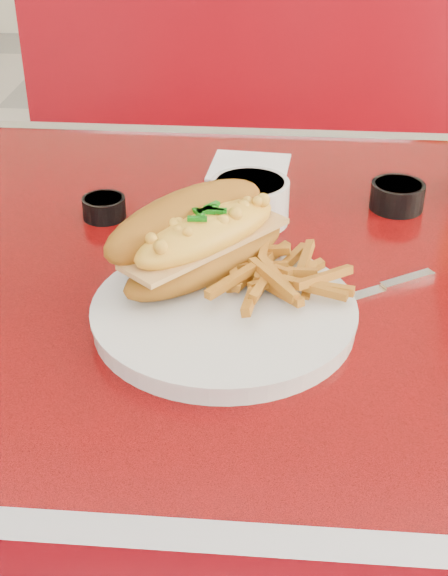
# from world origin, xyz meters

# --- Properties ---
(diner_table) EXTENTS (1.23, 0.83, 0.77)m
(diner_table) POSITION_xyz_m (0.00, 0.00, 0.61)
(diner_table) COLOR red
(diner_table) RESTS_ON ground
(booth_bench_far) EXTENTS (1.20, 0.51, 0.90)m
(booth_bench_far) POSITION_xyz_m (0.00, 0.81, 0.29)
(booth_bench_far) COLOR maroon
(booth_bench_far) RESTS_ON ground
(dinner_plate) EXTENTS (0.34, 0.34, 0.02)m
(dinner_plate) POSITION_xyz_m (-0.06, -0.13, 0.78)
(dinner_plate) COLOR silver
(dinner_plate) RESTS_ON diner_table
(mac_hoagie) EXTENTS (0.22, 0.23, 0.10)m
(mac_hoagie) POSITION_xyz_m (-0.09, -0.06, 0.83)
(mac_hoagie) COLOR #9F6219
(mac_hoagie) RESTS_ON dinner_plate
(fries_pile) EXTENTS (0.14, 0.13, 0.03)m
(fries_pile) POSITION_xyz_m (-0.01, -0.08, 0.80)
(fries_pile) COLOR orange
(fries_pile) RESTS_ON dinner_plate
(fork) EXTENTS (0.05, 0.16, 0.00)m
(fork) POSITION_xyz_m (-0.01, -0.07, 0.79)
(fork) COLOR silver
(fork) RESTS_ON dinner_plate
(gravy_ramekin) EXTENTS (0.11, 0.11, 0.05)m
(gravy_ramekin) POSITION_xyz_m (-0.04, 0.10, 0.80)
(gravy_ramekin) COLOR silver
(gravy_ramekin) RESTS_ON diner_table
(sauce_cup_left) EXTENTS (0.06, 0.06, 0.03)m
(sauce_cup_left) POSITION_xyz_m (-0.22, 0.09, 0.78)
(sauce_cup_left) COLOR black
(sauce_cup_left) RESTS_ON diner_table
(sauce_cup_right) EXTENTS (0.08, 0.08, 0.03)m
(sauce_cup_right) POSITION_xyz_m (0.14, 0.15, 0.79)
(sauce_cup_right) COLOR black
(sauce_cup_right) RESTS_ON diner_table
(knife) EXTENTS (0.16, 0.11, 0.01)m
(knife) POSITION_xyz_m (0.10, -0.06, 0.77)
(knife) COLOR silver
(knife) RESTS_ON diner_table
(paper_napkin) EXTENTS (0.12, 0.12, 0.00)m
(paper_napkin) POSITION_xyz_m (-0.05, 0.26, 0.77)
(paper_napkin) COLOR white
(paper_napkin) RESTS_ON diner_table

